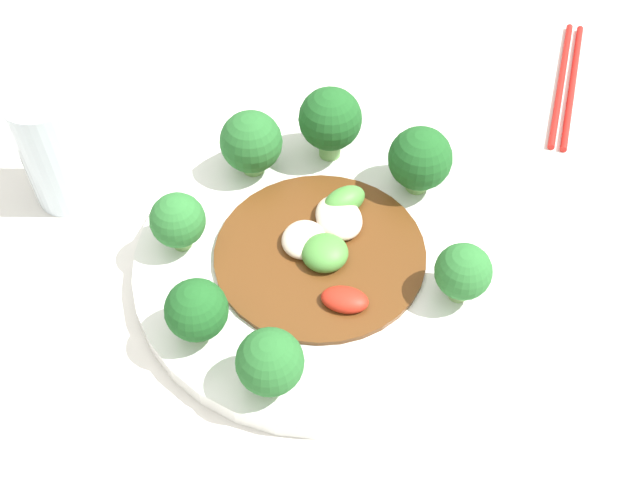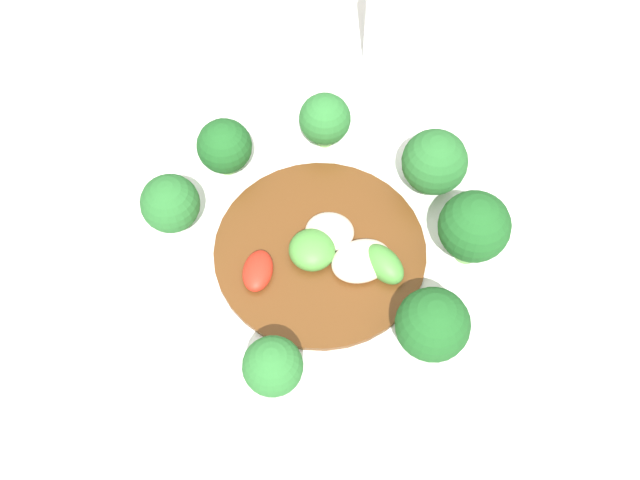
{
  "view_description": "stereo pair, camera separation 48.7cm",
  "coord_description": "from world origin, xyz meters",
  "views": [
    {
      "loc": [
        0.35,
        0.12,
        1.28
      ],
      "look_at": [
        -0.04,
        0.04,
        0.81
      ],
      "focal_mm": 42.0,
      "sensor_mm": 36.0,
      "label": 1
    },
    {
      "loc": [
        -0.08,
        0.35,
        1.34
      ],
      "look_at": [
        -0.04,
        0.04,
        0.81
      ],
      "focal_mm": 42.0,
      "sensor_mm": 36.0,
      "label": 2
    }
  ],
  "objects": [
    {
      "name": "broccoli_southeast",
      "position": [
        0.06,
        -0.03,
        0.82
      ],
      "size": [
        0.05,
        0.05,
        0.06
      ],
      "color": "#7AAD5B",
      "rests_on": "plate"
    },
    {
      "name": "chopsticks",
      "position": [
        -0.33,
        0.25,
        0.77
      ],
      "size": [
        0.21,
        0.04,
        0.01
      ],
      "color": "red",
      "rests_on": "table"
    },
    {
      "name": "stirfry_center",
      "position": [
        -0.04,
        0.04,
        0.79
      ],
      "size": [
        0.18,
        0.18,
        0.02
      ],
      "color": "#5B3314",
      "rests_on": "plate"
    },
    {
      "name": "drinking_glass",
      "position": [
        -0.08,
        -0.21,
        0.82
      ],
      "size": [
        0.06,
        0.06,
        0.11
      ],
      "color": "silver",
      "rests_on": "table"
    },
    {
      "name": "broccoli_west",
      "position": [
        -0.16,
        0.02,
        0.83
      ],
      "size": [
        0.06,
        0.06,
        0.07
      ],
      "color": "#70A356",
      "rests_on": "plate"
    },
    {
      "name": "broccoli_south",
      "position": [
        -0.02,
        -0.08,
        0.82
      ],
      "size": [
        0.05,
        0.05,
        0.05
      ],
      "color": "#7AAD5B",
      "rests_on": "plate"
    },
    {
      "name": "broccoli_northwest",
      "position": [
        -0.13,
        0.11,
        0.82
      ],
      "size": [
        0.06,
        0.06,
        0.06
      ],
      "color": "#7AAD5B",
      "rests_on": "plate"
    },
    {
      "name": "table",
      "position": [
        0.0,
        0.0,
        0.38
      ],
      "size": [
        1.08,
        0.78,
        0.77
      ],
      "color": "silver",
      "rests_on": "ground_plane"
    },
    {
      "name": "broccoli_north",
      "position": [
        -0.02,
        0.16,
        0.82
      ],
      "size": [
        0.05,
        0.05,
        0.05
      ],
      "color": "#89B76B",
      "rests_on": "plate"
    },
    {
      "name": "broccoli_southwest",
      "position": [
        -0.12,
        -0.04,
        0.82
      ],
      "size": [
        0.06,
        0.06,
        0.06
      ],
      "color": "#7AAD5B",
      "rests_on": "plate"
    },
    {
      "name": "broccoli_east",
      "position": [
        0.09,
        0.03,
        0.82
      ],
      "size": [
        0.05,
        0.05,
        0.06
      ],
      "color": "#70A356",
      "rests_on": "plate"
    },
    {
      "name": "plate",
      "position": [
        -0.04,
        0.04,
        0.78
      ],
      "size": [
        0.32,
        0.32,
        0.02
      ],
      "color": "white",
      "rests_on": "table"
    }
  ]
}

